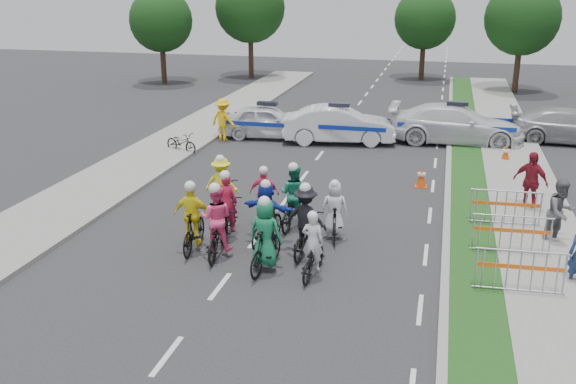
% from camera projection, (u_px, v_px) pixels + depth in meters
% --- Properties ---
extents(ground, '(90.00, 90.00, 0.00)m').
position_uv_depth(ground, '(220.00, 287.00, 14.98)').
color(ground, '#28282B').
rests_on(ground, ground).
extents(curb_right, '(0.20, 60.00, 0.12)m').
position_uv_depth(curb_right, '(446.00, 227.00, 18.41)').
color(curb_right, gray).
rests_on(curb_right, ground).
extents(grass_strip, '(1.20, 60.00, 0.11)m').
position_uv_depth(grass_strip, '(472.00, 229.00, 18.25)').
color(grass_strip, '#1E4014').
rests_on(grass_strip, ground).
extents(sidewalk_right, '(2.40, 60.00, 0.13)m').
position_uv_depth(sidewalk_right, '(539.00, 235.00, 17.84)').
color(sidewalk_right, gray).
rests_on(sidewalk_right, ground).
extents(sidewalk_left, '(3.00, 60.00, 0.13)m').
position_uv_depth(sidewalk_left, '(84.00, 196.00, 21.04)').
color(sidewalk_left, gray).
rests_on(sidewalk_left, ground).
extents(rider_0, '(0.71, 1.70, 1.69)m').
position_uv_depth(rider_0, '(313.00, 254.00, 15.37)').
color(rider_0, black).
rests_on(rider_0, ground).
extents(rider_1, '(0.88, 1.91, 1.96)m').
position_uv_depth(rider_1, '(266.00, 242.00, 15.59)').
color(rider_1, black).
rests_on(rider_1, ground).
extents(rider_2, '(0.89, 2.01, 1.99)m').
position_uv_depth(rider_2, '(217.00, 228.00, 16.48)').
color(rider_2, black).
rests_on(rider_2, ground).
extents(rider_3, '(1.01, 1.89, 1.94)m').
position_uv_depth(rider_3, '(193.00, 224.00, 16.77)').
color(rider_3, black).
rests_on(rider_3, ground).
extents(rider_4, '(1.14, 1.99, 1.98)m').
position_uv_depth(rider_4, '(305.00, 227.00, 16.53)').
color(rider_4, black).
rests_on(rider_4, ground).
extents(rider_5, '(1.53, 1.82, 1.85)m').
position_uv_depth(rider_5, '(267.00, 217.00, 17.15)').
color(rider_5, black).
rests_on(rider_5, ground).
extents(rider_6, '(0.93, 1.98, 1.95)m').
position_uv_depth(rider_6, '(227.00, 215.00, 17.70)').
color(rider_6, black).
rests_on(rider_6, ground).
extents(rider_7, '(0.80, 1.70, 1.73)m').
position_uv_depth(rider_7, '(335.00, 216.00, 17.53)').
color(rider_7, black).
rests_on(rider_7, ground).
extents(rider_8, '(0.90, 1.98, 1.96)m').
position_uv_depth(rider_8, '(294.00, 203.00, 18.38)').
color(rider_8, black).
rests_on(rider_8, ground).
extents(rider_9, '(0.88, 1.66, 1.75)m').
position_uv_depth(rider_9, '(265.00, 201.00, 18.72)').
color(rider_9, black).
rests_on(rider_9, ground).
extents(rider_10, '(1.07, 1.88, 1.89)m').
position_uv_depth(rider_10, '(222.00, 191.00, 19.35)').
color(rider_10, black).
rests_on(rider_10, ground).
extents(police_car_0, '(4.50, 2.25, 1.47)m').
position_uv_depth(police_car_0, '(268.00, 122.00, 28.78)').
color(police_car_0, white).
rests_on(police_car_0, ground).
extents(police_car_1, '(5.06, 2.50, 1.59)m').
position_uv_depth(police_car_1, '(339.00, 125.00, 27.87)').
color(police_car_1, white).
rests_on(police_car_1, ground).
extents(police_car_2, '(5.74, 2.34, 1.66)m').
position_uv_depth(police_car_2, '(456.00, 124.00, 27.80)').
color(police_car_2, white).
rests_on(police_car_2, ground).
extents(civilian_sedan, '(5.18, 2.28, 1.48)m').
position_uv_depth(civilian_sedan, '(570.00, 126.00, 27.85)').
color(civilian_sedan, '#A6A6AB').
rests_on(civilian_sedan, ground).
extents(spectator_1, '(1.13, 1.09, 1.84)m').
position_uv_depth(spectator_1, '(561.00, 212.00, 17.07)').
color(spectator_1, '#5B5A5F').
rests_on(spectator_1, ground).
extents(spectator_2, '(1.18, 0.98, 1.89)m').
position_uv_depth(spectator_2, '(530.00, 182.00, 19.59)').
color(spectator_2, maroon).
rests_on(spectator_2, ground).
extents(marshal_hiviz, '(1.34, 1.00, 1.85)m').
position_uv_depth(marshal_hiviz, '(223.00, 120.00, 28.29)').
color(marshal_hiviz, yellow).
rests_on(marshal_hiviz, ground).
extents(barrier_0, '(2.02, 0.60, 1.12)m').
position_uv_depth(barrier_0, '(519.00, 273.00, 14.37)').
color(barrier_0, '#A5A8AD').
rests_on(barrier_0, ground).
extents(barrier_1, '(2.02, 0.60, 1.12)m').
position_uv_depth(barrier_1, '(511.00, 236.00, 16.44)').
color(barrier_1, '#A5A8AD').
rests_on(barrier_1, ground).
extents(barrier_2, '(2.02, 0.60, 1.12)m').
position_uv_depth(barrier_2, '(505.00, 209.00, 18.37)').
color(barrier_2, '#A5A8AD').
rests_on(barrier_2, ground).
extents(cone_0, '(0.40, 0.40, 0.70)m').
position_uv_depth(cone_0, '(421.00, 177.00, 22.06)').
color(cone_0, '#F24C0C').
rests_on(cone_0, ground).
extents(cone_1, '(0.40, 0.40, 0.70)m').
position_uv_depth(cone_1, '(506.00, 153.00, 25.06)').
color(cone_1, '#F24C0C').
rests_on(cone_1, ground).
extents(parked_bike, '(1.71, 1.13, 0.85)m').
position_uv_depth(parked_bike, '(181.00, 143.00, 26.39)').
color(parked_bike, black).
rests_on(parked_bike, ground).
extents(tree_0, '(4.20, 4.20, 6.30)m').
position_uv_depth(tree_0, '(161.00, 20.00, 42.62)').
color(tree_0, '#382619').
rests_on(tree_0, ground).
extents(tree_1, '(4.55, 4.55, 6.82)m').
position_uv_depth(tree_1, '(523.00, 18.00, 39.13)').
color(tree_1, '#382619').
rests_on(tree_1, ground).
extents(tree_3, '(4.90, 4.90, 7.35)m').
position_uv_depth(tree_3, '(250.00, 8.00, 44.95)').
color(tree_3, '#382619').
rests_on(tree_3, ground).
extents(tree_4, '(4.20, 4.20, 6.30)m').
position_uv_depth(tree_4, '(425.00, 19.00, 44.28)').
color(tree_4, '#382619').
rests_on(tree_4, ground).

